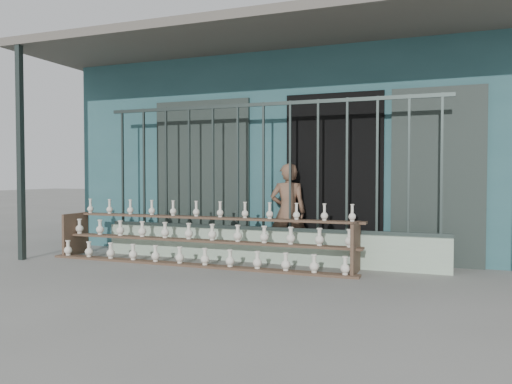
% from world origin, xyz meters
% --- Properties ---
extents(ground, '(60.00, 60.00, 0.00)m').
position_xyz_m(ground, '(0.00, 0.00, 0.00)').
color(ground, slate).
extents(workshop_building, '(7.40, 6.60, 3.21)m').
position_xyz_m(workshop_building, '(0.00, 4.23, 1.62)').
color(workshop_building, '#295358').
rests_on(workshop_building, ground).
extents(parapet_wall, '(5.00, 0.20, 0.45)m').
position_xyz_m(parapet_wall, '(0.00, 1.30, 0.23)').
color(parapet_wall, '#A5C0A5').
rests_on(parapet_wall, ground).
extents(security_fence, '(5.00, 0.04, 1.80)m').
position_xyz_m(security_fence, '(-0.00, 1.30, 1.35)').
color(security_fence, '#283330').
rests_on(security_fence, parapet_wall).
extents(shelf_rack, '(4.50, 0.68, 0.85)m').
position_xyz_m(shelf_rack, '(-0.79, 0.89, 0.36)').
color(shelf_rack, brown).
rests_on(shelf_rack, ground).
extents(elderly_woman, '(0.58, 0.46, 1.40)m').
position_xyz_m(elderly_woman, '(0.29, 1.55, 0.70)').
color(elderly_woman, brown).
rests_on(elderly_woman, ground).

